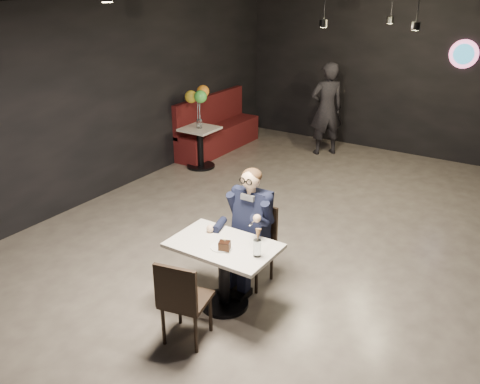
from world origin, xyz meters
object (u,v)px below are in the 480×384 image
Objects in this scene: seated_man at (252,226)px; passerby at (327,109)px; chair_near at (186,298)px; main_table at (224,275)px; side_table at (200,148)px; sundae_glass at (257,248)px; chair_far at (252,247)px; balloon_vase at (199,124)px; booth_bench at (218,124)px.

passerby is (-1.22, 4.73, 0.18)m from seated_man.
chair_near is 0.64× the size of seated_man.
side_table is at bearing 130.40° from main_table.
sundae_glass is at bearing 62.19° from passerby.
chair_far reaches higher than side_table.
chair_far is at bearing 59.53° from passerby.
main_table is at bearing 77.52° from chair_near.
sundae_glass is 4.62m from balloon_vase.
chair_far is 0.51× the size of passerby.
chair_near is 1.23× the size of side_table.
main_table is 0.65m from seated_man.
balloon_vase is (-3.22, 3.32, -0.01)m from sundae_glass.
chair_near is at bearing -90.00° from chair_far.
passerby is at bearing 107.15° from sundae_glass.
sundae_glass is 4.65m from side_table.
sundae_glass is 1.13× the size of balloon_vase.
chair_near reaches higher than side_table.
booth_bench is 2.15m from passerby.
balloon_vase is at bearing 113.08° from chair_near.
booth_bench reaches higher than side_table.
passerby is at bearing 104.49° from chair_far.
booth_bench is 1.06m from side_table.
main_table is 0.64m from chair_near.
chair_near is at bearing -54.45° from side_table.
passerby reaches higher than side_table.
balloon_vase is (-2.81, 2.75, 0.11)m from seated_man.
chair_far is at bearing -50.34° from booth_bench.
seated_man is 9.16× the size of balloon_vase.
sundae_glass reaches higher than chair_near.
side_table is at bearing 0.00° from balloon_vase.
main_table is 0.76× the size of seated_man.
balloon_vase is 0.09× the size of passerby.
sundae_glass is at bearing -45.87° from side_table.
seated_man is at bearing 180.00° from chair_far.
booth_bench is 2.95× the size of side_table.
passerby is (-1.22, 5.91, 0.44)m from chair_near.
chair_near is 1.21m from seated_man.
chair_far is at bearing 77.52° from chair_near.
passerby reaches higher than chair_far.
main_table is at bearing -90.00° from chair_far.
passerby is at bearing 103.03° from main_table.
main_table is 0.56m from chair_far.
side_table is at bearing 113.08° from chair_near.
side_table is 0.42× the size of passerby.
side_table is 0.45m from balloon_vase.
side_table is at bearing -73.30° from booth_bench.
seated_man is 0.72m from sundae_glass.
main_table is 1.20× the size of chair_near.
booth_bench is at bearing 125.86° from main_table.
passerby is (1.58, 1.98, 0.52)m from side_table.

